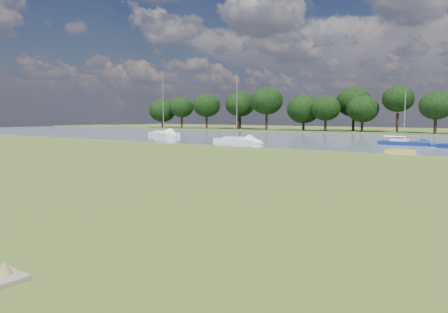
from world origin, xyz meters
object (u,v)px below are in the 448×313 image
Objects in this scene: kayak at (400,151)px; sailboat_4 at (403,142)px; sailboat_1 at (236,139)px; sailboat_2 at (163,133)px.

sailboat_4 is (-2.21, 10.53, 0.26)m from kayak.
sailboat_1 is at bearing 151.95° from kayak.
sailboat_1 is (-19.99, 3.22, 0.28)m from kayak.
sailboat_1 is 20.78m from sailboat_2.
sailboat_1 is at bearing -156.53° from sailboat_4.
kayak is 0.43× the size of sailboat_4.
sailboat_1 reaches higher than sailboat_4.
sailboat_2 is (-19.35, 7.59, 0.11)m from sailboat_1.
sailboat_4 is at bearing 34.59° from sailboat_1.
kayak is 0.26× the size of sailboat_2.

